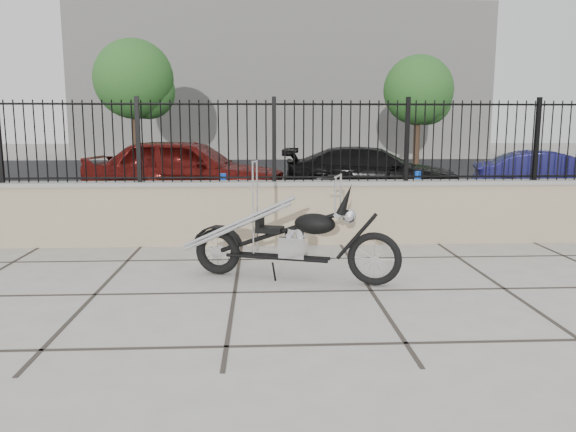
# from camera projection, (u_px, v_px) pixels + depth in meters

# --- Properties ---
(ground_plane) EXTENTS (90.00, 90.00, 0.00)m
(ground_plane) POSITION_uv_depth(u_px,v_px,m) (371.00, 291.00, 6.18)
(ground_plane) COLOR #99968E
(ground_plane) RESTS_ON ground
(parking_lot) EXTENTS (30.00, 30.00, 0.00)m
(parking_lot) POSITION_uv_depth(u_px,v_px,m) (297.00, 179.00, 18.49)
(parking_lot) COLOR black
(parking_lot) RESTS_ON ground
(retaining_wall) EXTENTS (14.00, 0.36, 0.96)m
(retaining_wall) POSITION_uv_depth(u_px,v_px,m) (340.00, 212.00, 8.56)
(retaining_wall) COLOR gray
(retaining_wall) RESTS_ON ground_plane
(iron_fence) EXTENTS (14.00, 0.08, 1.20)m
(iron_fence) POSITION_uv_depth(u_px,v_px,m) (341.00, 141.00, 8.39)
(iron_fence) COLOR black
(iron_fence) RESTS_ON retaining_wall
(background_building) EXTENTS (22.00, 6.00, 8.00)m
(background_building) POSITION_uv_depth(u_px,v_px,m) (281.00, 84.00, 31.63)
(background_building) COLOR beige
(background_building) RESTS_ON ground_plane
(chopper_motorcycle) EXTENTS (2.38, 1.13, 1.42)m
(chopper_motorcycle) POSITION_uv_depth(u_px,v_px,m) (289.00, 220.00, 6.51)
(chopper_motorcycle) COLOR black
(chopper_motorcycle) RESTS_ON ground_plane
(car_red) EXTENTS (4.72, 2.53, 1.53)m
(car_red) POSITION_uv_depth(u_px,v_px,m) (187.00, 171.00, 12.47)
(car_red) COLOR #500E0B
(car_red) RESTS_ON parking_lot
(car_black) EXTENTS (4.53, 2.36, 1.25)m
(car_black) POSITION_uv_depth(u_px,v_px,m) (372.00, 173.00, 13.67)
(car_black) COLOR black
(car_black) RESTS_ON parking_lot
(car_blue) EXTENTS (3.78, 2.20, 1.18)m
(car_blue) POSITION_uv_depth(u_px,v_px,m) (553.00, 176.00, 13.28)
(car_blue) COLOR #11103D
(car_blue) RESTS_ON parking_lot
(bollard_a) EXTENTS (0.12, 0.12, 0.91)m
(bollard_a) POSITION_uv_depth(u_px,v_px,m) (224.00, 198.00, 10.43)
(bollard_a) COLOR blue
(bollard_a) RESTS_ON ground_plane
(bollard_b) EXTENTS (0.15, 0.15, 0.95)m
(bollard_b) POSITION_uv_depth(u_px,v_px,m) (417.00, 197.00, 10.33)
(bollard_b) COLOR blue
(bollard_b) RESTS_ON ground_plane
(tree_left) EXTENTS (3.09, 3.09, 5.22)m
(tree_left) POSITION_uv_depth(u_px,v_px,m) (134.00, 75.00, 21.84)
(tree_left) COLOR #382619
(tree_left) RESTS_ON ground_plane
(tree_right) EXTENTS (2.73, 2.73, 4.61)m
(tree_right) POSITION_uv_depth(u_px,v_px,m) (418.00, 87.00, 22.09)
(tree_right) COLOR #382619
(tree_right) RESTS_ON ground_plane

